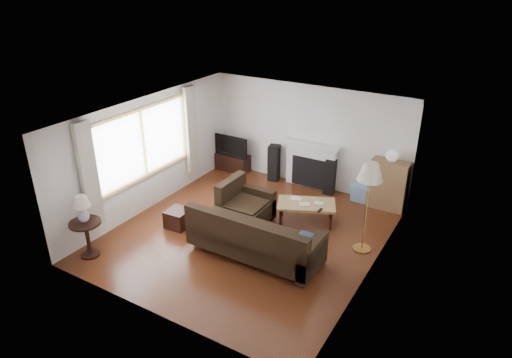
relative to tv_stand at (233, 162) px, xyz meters
The scene contains 17 objects.
room 3.38m from the tv_stand, 51.02° to the right, with size 5.10×5.60×2.54m.
window 3.04m from the tv_stand, 98.99° to the right, with size 0.12×2.74×1.54m, color olive.
curtain_near 4.40m from the tv_stand, 95.11° to the right, with size 0.10×0.35×2.10m, color beige.
curtain_far 1.71m from the tv_stand, 107.72° to the right, with size 0.10×0.35×2.10m, color beige.
fireplace 2.21m from the tv_stand, ahead, with size 1.40×0.26×1.15m, color white.
tv_stand is the anchor object (origin of this frame).
television 0.50m from the tv_stand, ahead, with size 0.95×0.13×0.55m, color black.
speaker_left 1.23m from the tv_stand, ahead, with size 0.25×0.30×0.91m, color black.
speaker_right 2.72m from the tv_stand, ahead, with size 0.23×0.28×0.84m, color black.
bookshelf 4.10m from the tv_stand, ahead, with size 0.81×0.39×1.12m, color olive.
globe_lamp 4.21m from the tv_stand, ahead, with size 0.27×0.27×0.27m, color white.
sectional_sofa 4.01m from the tv_stand, 50.67° to the right, with size 2.70×1.97×0.87m, color black.
coffee_table 3.20m from the tv_stand, 28.00° to the right, with size 1.19×0.65×0.46m, color #A4844E.
footstool 3.07m from the tv_stand, 78.37° to the right, with size 0.44×0.44×0.38m, color black.
floor_lamp 4.64m from the tv_stand, 24.10° to the right, with size 0.46×0.46×1.79m, color #AA7A3B.
side_table 4.67m from the tv_stand, 91.56° to the right, with size 0.57×0.57×0.72m, color black.
table_lamp 4.73m from the tv_stand, 91.56° to the right, with size 0.32×0.32×0.52m, color silver.
Camera 1 is at (4.18, -6.73, 4.92)m, focal length 32.00 mm.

